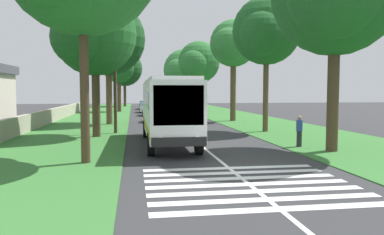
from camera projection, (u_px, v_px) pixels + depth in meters
name	position (u px, v px, depth m)	size (l,w,h in m)	color
ground	(230.00, 169.00, 15.17)	(160.00, 160.00, 0.00)	#333335
grass_verge_left	(73.00, 132.00, 28.73)	(120.00, 8.00, 0.04)	#387533
grass_verge_right	(283.00, 129.00, 31.19)	(120.00, 8.00, 0.04)	#387533
centre_line	(182.00, 130.00, 29.96)	(110.00, 0.16, 0.01)	silver
coach_bus	(168.00, 107.00, 22.10)	(11.16, 2.62, 3.73)	white
zebra_crossing	(249.00, 184.00, 12.71)	(5.85, 6.80, 0.01)	silver
trailing_car_0	(156.00, 115.00, 38.02)	(4.30, 1.78, 1.43)	black
trailing_car_1	(150.00, 110.00, 47.79)	(4.30, 1.78, 1.43)	gray
trailing_car_2	(146.00, 108.00, 54.71)	(4.30, 1.78, 1.43)	silver
trailing_car_3	(145.00, 105.00, 63.57)	(4.30, 1.78, 1.43)	navy
trailing_minibus_0	(164.00, 99.00, 72.20)	(6.00, 2.14, 2.53)	#CC4C33
roadside_tree_left_0	(118.00, 69.00, 55.89)	(5.60, 4.43, 8.61)	#4C3826
roadside_tree_left_1	(124.00, 70.00, 74.98)	(8.16, 6.84, 10.76)	#4C3826
roadside_tree_left_2	(93.00, 37.00, 25.29)	(6.62, 5.41, 9.42)	#4C3826
roadside_tree_left_4	(107.00, 41.00, 34.82)	(7.91, 6.63, 11.05)	brown
roadside_tree_right_1	(232.00, 45.00, 38.69)	(6.03, 4.83, 10.17)	brown
roadside_tree_right_2	(198.00, 64.00, 55.56)	(7.56, 6.01, 10.15)	#4C3826
roadside_tree_right_3	(264.00, 33.00, 28.50)	(6.10, 5.02, 9.97)	brown
roadside_tree_right_4	(183.00, 71.00, 68.25)	(9.19, 7.47, 10.42)	#3D2D1E
utility_pole	(115.00, 79.00, 27.51)	(0.24, 1.40, 7.43)	#473828
roadside_wall	(41.00, 119.00, 33.10)	(70.00, 0.40, 1.28)	#B2A893
pedestrian	(299.00, 131.00, 20.95)	(0.34, 0.34, 1.69)	#26262D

